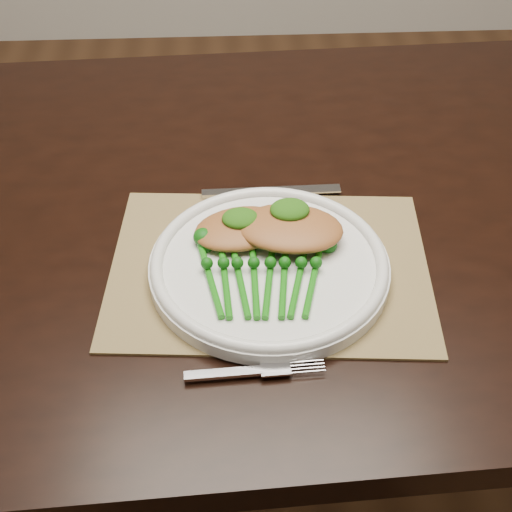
{
  "coord_description": "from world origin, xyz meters",
  "views": [
    {
      "loc": [
        -0.11,
        -0.9,
        1.38
      ],
      "look_at": [
        -0.08,
        -0.26,
        0.78
      ],
      "focal_mm": 50.0,
      "sensor_mm": 36.0,
      "label": 1
    }
  ],
  "objects_px": {
    "placemat": "(270,267)",
    "dinner_plate": "(269,265)",
    "dining_table": "(271,363)",
    "chicken_fillet_left": "(241,229)",
    "broccolini_bundle": "(262,279)"
  },
  "relations": [
    {
      "from": "placemat",
      "to": "broccolini_bundle",
      "type": "relative_size",
      "value": 2.36
    },
    {
      "from": "chicken_fillet_left",
      "to": "broccolini_bundle",
      "type": "distance_m",
      "value": 0.09
    },
    {
      "from": "dining_table",
      "to": "broccolini_bundle",
      "type": "bearing_deg",
      "value": -101.13
    },
    {
      "from": "dining_table",
      "to": "broccolini_bundle",
      "type": "xyz_separation_m",
      "value": [
        -0.03,
        -0.19,
        0.4
      ]
    },
    {
      "from": "placemat",
      "to": "chicken_fillet_left",
      "type": "height_order",
      "value": "chicken_fillet_left"
    },
    {
      "from": "dining_table",
      "to": "dinner_plate",
      "type": "xyz_separation_m",
      "value": [
        -0.02,
        -0.16,
        0.39
      ]
    },
    {
      "from": "placemat",
      "to": "dinner_plate",
      "type": "height_order",
      "value": "dinner_plate"
    },
    {
      "from": "dinner_plate",
      "to": "dining_table",
      "type": "bearing_deg",
      "value": 83.66
    },
    {
      "from": "dining_table",
      "to": "broccolini_bundle",
      "type": "distance_m",
      "value": 0.44
    },
    {
      "from": "dining_table",
      "to": "chicken_fillet_left",
      "type": "distance_m",
      "value": 0.42
    },
    {
      "from": "dining_table",
      "to": "chicken_fillet_left",
      "type": "xyz_separation_m",
      "value": [
        -0.05,
        -0.1,
        0.41
      ]
    },
    {
      "from": "dining_table",
      "to": "chicken_fillet_left",
      "type": "bearing_deg",
      "value": -118.53
    },
    {
      "from": "broccolini_bundle",
      "to": "placemat",
      "type": "bearing_deg",
      "value": 77.1
    },
    {
      "from": "dinner_plate",
      "to": "broccolini_bundle",
      "type": "bearing_deg",
      "value": -108.44
    },
    {
      "from": "placemat",
      "to": "dinner_plate",
      "type": "xyz_separation_m",
      "value": [
        -0.0,
        -0.01,
        0.02
      ]
    }
  ]
}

